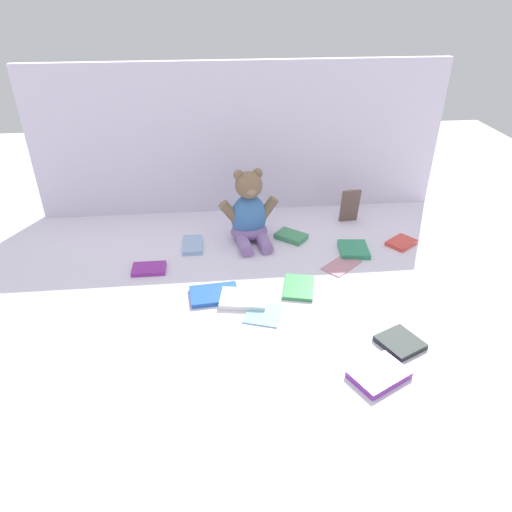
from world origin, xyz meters
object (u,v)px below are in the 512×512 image
Objects in this scene: book_case_0 at (214,294)px; book_case_9 at (341,265)px; book_case_1 at (149,269)px; book_case_6 at (401,243)px; book_case_3 at (263,314)px; book_case_7 at (193,245)px; book_case_4 at (350,206)px; book_case_5 at (243,299)px; book_case_2 at (400,342)px; book_case_12 at (379,374)px; book_case_10 at (299,287)px; book_case_11 at (354,249)px; teddy_bear at (249,215)px; book_case_8 at (291,236)px.

book_case_9 is (0.41, 0.13, -0.00)m from book_case_0.
book_case_1 is 0.86m from book_case_6.
book_case_7 is (-0.20, 0.40, 0.00)m from book_case_3.
book_case_4 reaches higher than book_case_5.
book_case_6 is at bearing -136.23° from book_case_2.
book_case_9 is at bearing -31.99° from book_case_12.
book_case_6 reaches higher than book_case_3.
book_case_4 is 0.33m from book_case_9.
book_case_10 reaches higher than book_case_9.
book_case_7 is 0.42m from book_case_10.
book_case_3 is (-0.33, 0.16, -0.00)m from book_case_2.
book_case_0 is 1.07× the size of book_case_9.
book_case_11 is at bearing 102.62° from book_case_9.
book_case_7 is (-0.15, 0.33, 0.00)m from book_case_5.
book_case_0 is 0.69m from book_case_6.
book_case_3 is 0.82× the size of book_case_7.
teddy_bear is at bearing 109.07° from book_case_3.
book_case_0 is 0.25m from book_case_10.
book_case_0 is 1.16× the size of book_case_7.
book_case_0 is at bearing -113.17° from book_case_9.
book_case_5 is at bearing -115.93° from book_case_0.
book_case_4 is 1.07× the size of book_case_7.
book_case_6 is at bearing 52.36° from book_case_3.
book_case_9 is at bearing -19.49° from book_case_7.
book_case_12 is (0.24, -0.26, 0.00)m from book_case_3.
book_case_8 is (0.35, 0.02, 0.00)m from book_case_7.
book_case_8 is (0.28, 0.32, 0.00)m from book_case_0.
book_case_9 is at bearing -114.24° from book_case_4.
book_case_5 reaches higher than book_case_3.
book_case_4 is 0.24m from book_case_11.
book_case_11 is at bearing -27.86° from teddy_bear.
teddy_bear is at bearing -136.70° from book_case_6.
book_case_11 and book_case_12 have the same top height.
book_case_10 is at bearing -77.46° from teddy_bear.
book_case_7 reaches higher than book_case_2.
book_case_0 is at bearing -77.17° from book_case_7.
book_case_2 is at bearing -57.43° from book_case_6.
book_case_8 reaches higher than book_case_11.
book_case_2 is 0.78× the size of book_case_10.
book_case_9 is (0.28, 0.23, -0.00)m from book_case_3.
book_case_7 is 1.16× the size of book_case_8.
book_case_9 is at bearing -105.23° from book_case_8.
book_case_5 reaches higher than book_case_0.
teddy_bear is at bearing -26.84° from book_case_0.
book_case_5 is (-0.05, -0.37, -0.09)m from teddy_bear.
book_case_2 is 0.76× the size of book_case_12.
book_case_4 is (0.72, 0.27, 0.06)m from book_case_1.
book_case_3 is 0.09m from book_case_5.
book_case_7 is (0.13, 0.14, 0.00)m from book_case_1.
book_case_3 is 0.35m from book_case_12.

